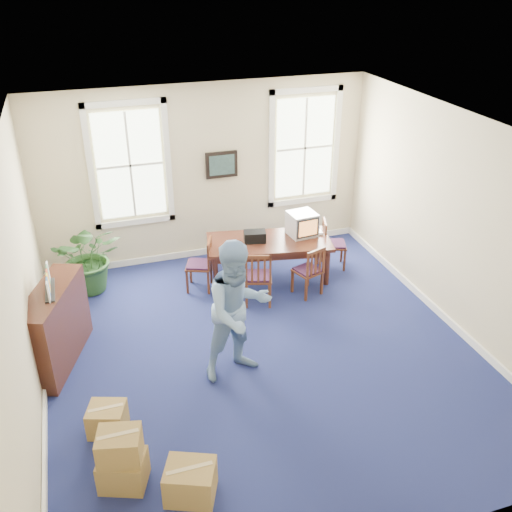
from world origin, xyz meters
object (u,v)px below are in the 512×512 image
object	(u,v)px
chair_near_left	(258,276)
cardboard_boxes	(138,447)
man	(238,311)
potted_plant	(89,257)
credenza	(55,325)
conference_table	(269,259)
crt_tv	(302,224)

from	to	relation	value
chair_near_left	cardboard_boxes	bearing A→B (deg)	68.91
man	potted_plant	distance (m)	3.37
man	credenza	distance (m)	2.55
chair_near_left	credenza	distance (m)	3.17
conference_table	cardboard_boxes	distance (m)	4.57
man	potted_plant	bearing A→B (deg)	109.24
conference_table	potted_plant	xyz separation A→B (m)	(-2.98, 0.54, 0.26)
chair_near_left	potted_plant	world-z (taller)	potted_plant
potted_plant	man	bearing A→B (deg)	-58.48
chair_near_left	credenza	size ratio (longest dim) A/B	0.64
credenza	potted_plant	xyz separation A→B (m)	(0.57, 1.85, 0.03)
conference_table	crt_tv	size ratio (longest dim) A/B	4.27
crt_tv	chair_near_left	size ratio (longest dim) A/B	0.51
potted_plant	cardboard_boxes	xyz separation A→B (m)	(0.22, -4.18, -0.25)
credenza	potted_plant	size ratio (longest dim) A/B	1.22
man	cardboard_boxes	distance (m)	2.12
potted_plant	credenza	bearing A→B (deg)	-107.04
crt_tv	potted_plant	size ratio (longest dim) A/B	0.40
crt_tv	credenza	bearing A→B (deg)	-167.89
chair_near_left	credenza	world-z (taller)	credenza
crt_tv	chair_near_left	distance (m)	1.38
man	cardboard_boxes	xyz separation A→B (m)	(-1.53, -1.33, -0.61)
chair_near_left	cardboard_boxes	xyz separation A→B (m)	(-2.33, -2.93, -0.11)
crt_tv	conference_table	bearing A→B (deg)	178.39
potted_plant	conference_table	bearing A→B (deg)	-10.23
conference_table	crt_tv	distance (m)	0.84
cardboard_boxes	man	bearing A→B (deg)	40.98
chair_near_left	potted_plant	size ratio (longest dim) A/B	0.78
crt_tv	potted_plant	bearing A→B (deg)	166.25
man	credenza	size ratio (longest dim) A/B	1.31
conference_table	man	size ratio (longest dim) A/B	1.07
potted_plant	cardboard_boxes	distance (m)	4.20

